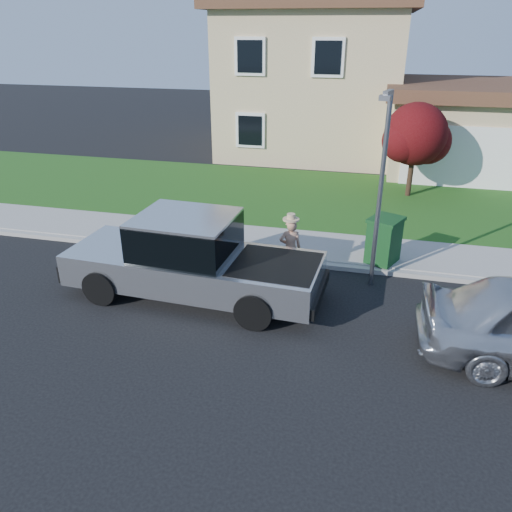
{
  "coord_description": "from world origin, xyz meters",
  "views": [
    {
      "loc": [
        3.28,
        -8.89,
        5.74
      ],
      "look_at": [
        0.94,
        0.65,
        1.2
      ],
      "focal_mm": 35.0,
      "sensor_mm": 36.0,
      "label": 1
    }
  ],
  "objects_px": {
    "pickup_truck": "(192,260)",
    "street_lamp": "(381,182)",
    "trash_bin": "(384,240)",
    "ornamental_tree": "(416,137)",
    "woman": "(290,247)"
  },
  "relations": [
    {
      "from": "street_lamp",
      "to": "woman",
      "type": "bearing_deg",
      "value": -166.8
    },
    {
      "from": "trash_bin",
      "to": "street_lamp",
      "type": "distance_m",
      "value": 2.18
    },
    {
      "from": "ornamental_tree",
      "to": "trash_bin",
      "type": "height_order",
      "value": "ornamental_tree"
    },
    {
      "from": "pickup_truck",
      "to": "street_lamp",
      "type": "relative_size",
      "value": 1.32
    },
    {
      "from": "woman",
      "to": "street_lamp",
      "type": "distance_m",
      "value": 2.7
    },
    {
      "from": "trash_bin",
      "to": "street_lamp",
      "type": "bearing_deg",
      "value": -77.82
    },
    {
      "from": "ornamental_tree",
      "to": "woman",
      "type": "bearing_deg",
      "value": -113.36
    },
    {
      "from": "pickup_truck",
      "to": "ornamental_tree",
      "type": "relative_size",
      "value": 1.83
    },
    {
      "from": "woman",
      "to": "trash_bin",
      "type": "distance_m",
      "value": 2.5
    },
    {
      "from": "pickup_truck",
      "to": "woman",
      "type": "xyz_separation_m",
      "value": [
        1.99,
        1.51,
        -0.13
      ]
    },
    {
      "from": "trash_bin",
      "to": "street_lamp",
      "type": "height_order",
      "value": "street_lamp"
    },
    {
      "from": "ornamental_tree",
      "to": "pickup_truck",
      "type": "bearing_deg",
      "value": -120.31
    },
    {
      "from": "street_lamp",
      "to": "trash_bin",
      "type": "bearing_deg",
      "value": 91.93
    },
    {
      "from": "pickup_truck",
      "to": "trash_bin",
      "type": "relative_size",
      "value": 5.03
    },
    {
      "from": "pickup_truck",
      "to": "woman",
      "type": "relative_size",
      "value": 3.64
    }
  ]
}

